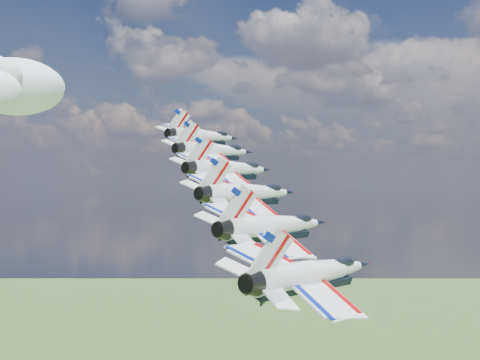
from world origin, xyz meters
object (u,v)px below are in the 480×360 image
Objects in this scene: jet_0 at (204,136)px; jet_2 at (231,169)px; jet_5 at (315,273)px; jet_1 at (216,150)px; jet_3 at (250,193)px; jet_4 at (277,226)px.

jet_0 is 22.03m from jet_2.
jet_0 reaches higher than jet_5.
jet_2 is (7.87, -7.21, -2.72)m from jet_1.
jet_3 is 1.00× the size of jet_5.
jet_2 is 11.01m from jet_3.
jet_0 is at bearing 143.73° from jet_4.
jet_3 is (15.74, -14.41, -5.45)m from jet_1.
jet_2 is at bearing -36.27° from jet_0.
jet_4 is at bearing 143.73° from jet_5.
jet_4 is (31.48, -28.83, -10.90)m from jet_0.
jet_1 is at bearing -36.27° from jet_0.
jet_2 is 22.03m from jet_4.
jet_0 reaches higher than jet_3.
jet_2 is at bearing 143.73° from jet_5.
jet_2 is at bearing 143.73° from jet_4.
jet_2 is 1.00× the size of jet_3.
jet_3 is (7.87, -7.21, -2.72)m from jet_2.
jet_5 is at bearing -36.27° from jet_4.
jet_5 is at bearing -36.27° from jet_1.
jet_0 is at bearing 143.73° from jet_2.
jet_3 reaches higher than jet_5.
jet_0 reaches higher than jet_1.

